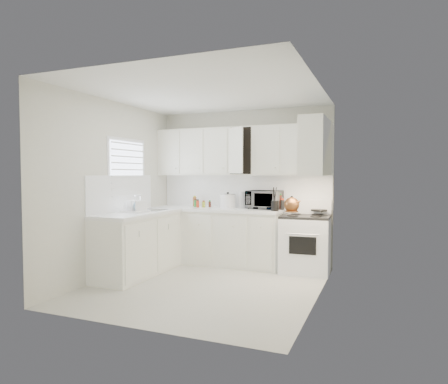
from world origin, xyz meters
The scene contains 33 objects.
floor centered at (0.00, 0.00, 0.00)m, with size 3.20×3.20×0.00m, color beige.
ceiling centered at (0.00, 0.00, 2.60)m, with size 3.20×3.20×0.00m, color white.
wall_back centered at (0.00, 1.60, 1.30)m, with size 3.00×3.00×0.00m, color silver.
wall_front centered at (0.00, -1.60, 1.30)m, with size 3.00×3.00×0.00m, color silver.
wall_left centered at (-1.50, 0.00, 1.30)m, with size 3.20×3.20×0.00m, color silver.
wall_right centered at (1.50, 0.00, 1.30)m, with size 3.20×3.20×0.00m, color silver.
window_blinds centered at (-1.48, 0.35, 1.55)m, with size 0.06×0.96×1.06m, color white, non-canonical shape.
lower_cabinets_back centered at (-0.39, 1.30, 0.45)m, with size 2.22×0.60×0.90m, color silver, non-canonical shape.
lower_cabinets_left centered at (-1.20, 0.20, 0.45)m, with size 0.60×1.60×0.90m, color silver, non-canonical shape.
countertop_back centered at (-0.39, 1.29, 0.93)m, with size 2.24×0.64×0.05m, color white.
countertop_left centered at (-1.19, 0.20, 0.93)m, with size 0.64×1.62×0.05m, color white.
backsplash_back centered at (0.00, 1.59, 1.23)m, with size 2.98×0.02×0.55m, color white.
backsplash_left centered at (-1.49, 0.20, 1.23)m, with size 0.02×1.60×0.55m, color white.
upper_cabinets_back centered at (0.00, 1.44, 1.50)m, with size 3.00×0.33×0.80m, color silver, non-canonical shape.
upper_cabinets_right centered at (1.33, 0.82, 1.50)m, with size 0.33×0.90×0.80m, color silver, non-canonical shape.
sink centered at (-1.19, 0.55, 1.07)m, with size 0.42×0.38×0.30m, color gray, non-canonical shape.
stove centered at (1.13, 1.25, 0.57)m, with size 0.73×0.60×1.13m, color white, non-canonical shape.
tea_kettle centered at (0.95, 1.09, 1.07)m, with size 0.29×0.24×0.26m, color brown, non-canonical shape.
frying_pan centered at (1.31, 1.41, 0.96)m, with size 0.25×0.43×0.04m, color black, non-canonical shape.
microwave centered at (0.42, 1.42, 1.13)m, with size 0.54×0.30×0.37m, color gray.
rice_cooker centered at (-0.21, 1.40, 1.08)m, with size 0.27×0.27×0.27m, color white, non-canonical shape.
paper_towel centered at (0.00, 1.52, 1.08)m, with size 0.12×0.12×0.27m, color white.
utensil_crock centered at (0.68, 1.11, 1.14)m, with size 0.13×0.13×0.38m, color black, non-canonical shape.
dish_rack centered at (-1.21, 0.15, 1.05)m, with size 0.37×0.28×0.20m, color white, non-canonical shape.
spice_left_0 centered at (-0.85, 1.42, 1.02)m, with size 0.06×0.06×0.13m, color #945228.
spice_left_1 centered at (-0.78, 1.33, 1.02)m, with size 0.06×0.06×0.13m, color #2A7F2D.
spice_left_2 centered at (-0.70, 1.42, 1.02)m, with size 0.06×0.06×0.13m, color red.
spice_left_3 centered at (-0.62, 1.33, 1.02)m, with size 0.06×0.06×0.13m, color #B5C52E.
spice_left_4 centered at (-0.55, 1.42, 1.02)m, with size 0.06×0.06×0.13m, color #502217.
sauce_right_0 centered at (0.58, 1.46, 1.05)m, with size 0.06×0.06×0.19m, color red.
sauce_right_1 centered at (0.64, 1.40, 1.05)m, with size 0.06×0.06×0.19m, color #B5C52E.
sauce_right_2 centered at (0.69, 1.46, 1.05)m, with size 0.06×0.06×0.19m, color #502217.
sauce_right_3 centered at (0.74, 1.40, 1.05)m, with size 0.06×0.06×0.19m, color black.
Camera 1 is at (2.22, -4.84, 1.52)m, focal length 31.80 mm.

